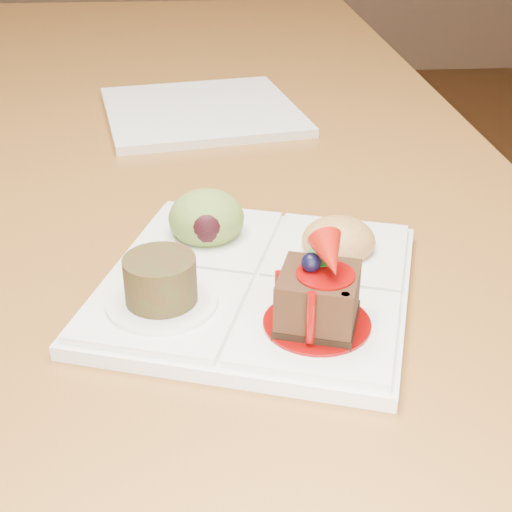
{
  "coord_description": "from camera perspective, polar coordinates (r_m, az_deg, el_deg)",
  "views": [
    {
      "loc": [
        0.14,
        -0.96,
        1.07
      ],
      "look_at": [
        0.18,
        -0.46,
        0.79
      ],
      "focal_mm": 50.0,
      "sensor_mm": 36.0,
      "label": 1
    }
  ],
  "objects": [
    {
      "name": "sampler_plate",
      "position": [
        0.58,
        -0.07,
        -1.14
      ],
      "size": [
        0.31,
        0.31,
        0.1
      ],
      "rotation": [
        0.0,
        0.0,
        -0.31
      ],
      "color": "white",
      "rests_on": "dining_table"
    },
    {
      "name": "second_plate",
      "position": [
        1.01,
        -4.41,
        11.48
      ],
      "size": [
        0.3,
        0.3,
        0.01
      ],
      "primitive_type": "cube",
      "rotation": [
        0.0,
        0.0,
        0.18
      ],
      "color": "white",
      "rests_on": "dining_table"
    },
    {
      "name": "ground",
      "position": [
        1.44,
        -8.99,
        -18.7
      ],
      "size": [
        6.0,
        6.0,
        0.0
      ],
      "primitive_type": "plane",
      "color": "#573219"
    },
    {
      "name": "dining_table",
      "position": [
        1.05,
        -11.89,
        7.26
      ],
      "size": [
        1.0,
        1.8,
        0.75
      ],
      "color": "brown",
      "rests_on": "ground"
    }
  ]
}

